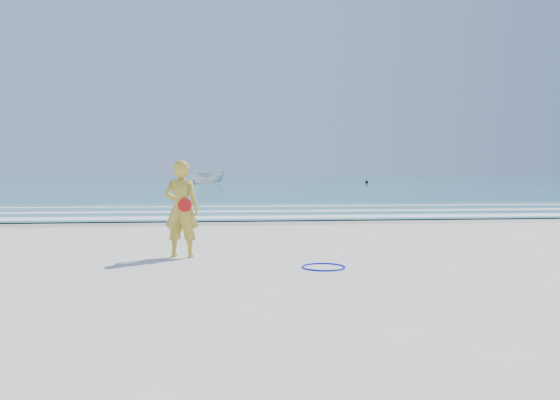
{
  "coord_description": "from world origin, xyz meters",
  "views": [
    {
      "loc": [
        -0.99,
        -9.33,
        1.7
      ],
      "look_at": [
        0.34,
        4.0,
        1.0
      ],
      "focal_mm": 35.0,
      "sensor_mm": 36.0,
      "label": 1
    }
  ],
  "objects": [
    {
      "name": "foam_far",
      "position": [
        0.0,
        16.5,
        0.05
      ],
      "size": [
        400.0,
        0.6,
        0.01
      ],
      "primitive_type": "cube",
      "color": "white",
      "rests_on": "shallow"
    },
    {
      "name": "boat",
      "position": [
        -3.45,
        64.85,
        0.95
      ],
      "size": [
        4.73,
        1.83,
        1.82
      ],
      "primitive_type": "imported",
      "rotation": [
        0.0,
        0.0,
        1.58
      ],
      "color": "silver",
      "rests_on": "ocean"
    },
    {
      "name": "foam_mid",
      "position": [
        0.0,
        13.2,
        0.05
      ],
      "size": [
        400.0,
        0.9,
        0.01
      ],
      "primitive_type": "cube",
      "color": "white",
      "rests_on": "shallow"
    },
    {
      "name": "ground",
      "position": [
        0.0,
        0.0,
        0.0
      ],
      "size": [
        400.0,
        400.0,
        0.0
      ],
      "primitive_type": "plane",
      "color": "silver",
      "rests_on": "ground"
    },
    {
      "name": "wet_sand",
      "position": [
        0.0,
        9.0,
        0.0
      ],
      "size": [
        400.0,
        2.4,
        0.0
      ],
      "primitive_type": "cube",
      "color": "#B2A893",
      "rests_on": "ground"
    },
    {
      "name": "woman",
      "position": [
        -1.86,
        1.59,
        0.96
      ],
      "size": [
        0.79,
        0.62,
        1.93
      ],
      "color": "gold",
      "rests_on": "ground"
    },
    {
      "name": "ocean",
      "position": [
        0.0,
        105.0,
        0.02
      ],
      "size": [
        400.0,
        190.0,
        0.04
      ],
      "primitive_type": "cube",
      "color": "#19727F",
      "rests_on": "ground"
    },
    {
      "name": "shallow",
      "position": [
        0.0,
        14.0,
        0.04
      ],
      "size": [
        400.0,
        10.0,
        0.01
      ],
      "primitive_type": "cube",
      "color": "#59B7AD",
      "rests_on": "ocean"
    },
    {
      "name": "buoy",
      "position": [
        18.33,
        64.14,
        0.27
      ],
      "size": [
        0.45,
        0.45,
        0.45
      ],
      "primitive_type": "sphere",
      "color": "black",
      "rests_on": "ocean"
    },
    {
      "name": "foam_near",
      "position": [
        0.0,
        10.3,
        0.05
      ],
      "size": [
        400.0,
        1.4,
        0.01
      ],
      "primitive_type": "cube",
      "color": "white",
      "rests_on": "shallow"
    },
    {
      "name": "hoop",
      "position": [
        0.73,
        0.11,
        0.01
      ],
      "size": [
        1.01,
        1.01,
        0.03
      ],
      "primitive_type": "torus",
      "rotation": [
        0.0,
        0.0,
        -0.38
      ],
      "color": "#0C13DB",
      "rests_on": "ground"
    }
  ]
}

